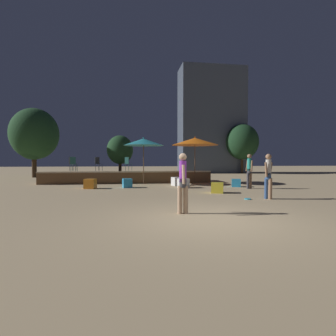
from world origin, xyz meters
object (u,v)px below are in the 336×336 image
at_px(cube_seat_4, 176,181).
at_px(person_0, 183,181).
at_px(patio_umbrella_1, 195,142).
at_px(bistro_chair_1, 72,162).
at_px(patio_umbrella_0, 143,142).
at_px(cube_seat_0, 90,184).
at_px(cube_seat_1, 183,183).
at_px(person_2, 249,170).
at_px(bistro_chair_2, 128,162).
at_px(background_tree_1, 120,150).
at_px(bistro_chair_3, 73,163).
at_px(person_1, 268,175).
at_px(background_tree_0, 34,134).
at_px(frisbee_disc, 248,199).
at_px(cube_seat_5, 127,183).
at_px(background_tree_2, 242,142).
at_px(bistro_chair_0, 98,162).
at_px(background_tree_3, 33,140).
at_px(cube_seat_3, 236,183).
at_px(cube_seat_2, 217,188).

relative_size(cube_seat_4, person_0, 0.35).
height_order(patio_umbrella_1, bistro_chair_1, patio_umbrella_1).
bearing_deg(patio_umbrella_0, bistro_chair_1, 156.28).
xyz_separation_m(cube_seat_0, cube_seat_1, (4.85, -0.31, 0.00)).
distance_m(patio_umbrella_0, patio_umbrella_1, 3.29).
xyz_separation_m(person_2, bistro_chair_2, (-6.23, 5.01, 0.34)).
bearing_deg(background_tree_1, bistro_chair_3, -112.06).
xyz_separation_m(cube_seat_4, person_1, (2.50, -5.67, 0.67)).
bearing_deg(background_tree_0, bistro_chair_1, -53.63).
bearing_deg(bistro_chair_2, patio_umbrella_1, -153.66).
height_order(bistro_chair_2, frisbee_disc, bistro_chair_2).
distance_m(patio_umbrella_0, cube_seat_5, 3.21).
height_order(cube_seat_0, background_tree_2, background_tree_2).
height_order(frisbee_disc, background_tree_1, background_tree_1).
relative_size(cube_seat_1, background_tree_0, 0.11).
distance_m(bistro_chair_0, background_tree_3, 8.88).
distance_m(cube_seat_0, frisbee_disc, 7.95).
distance_m(patio_umbrella_0, cube_seat_3, 6.00).
xyz_separation_m(person_1, bistro_chair_1, (-8.94, 8.98, 0.40)).
distance_m(bistro_chair_3, background_tree_3, 8.28).
xyz_separation_m(person_2, frisbee_disc, (-1.76, -3.54, -0.96)).
bearing_deg(bistro_chair_0, cube_seat_3, -73.43).
bearing_deg(cube_seat_0, bistro_chair_2, 63.56).
xyz_separation_m(patio_umbrella_1, frisbee_disc, (0.22, -7.12, -2.64)).
distance_m(person_1, background_tree_3, 19.92).
relative_size(cube_seat_1, cube_seat_3, 1.00).
relative_size(cube_seat_1, background_tree_3, 0.13).
bearing_deg(person_1, patio_umbrella_0, -0.24).
bearing_deg(bistro_chair_1, cube_seat_1, 164.83).
relative_size(person_1, frisbee_disc, 6.88).
relative_size(cube_seat_4, cube_seat_5, 1.04).
bearing_deg(cube_seat_1, person_0, -101.87).
distance_m(person_0, person_2, 7.40).
height_order(cube_seat_4, bistro_chair_1, bistro_chair_1).
bearing_deg(person_2, frisbee_disc, -133.02).
relative_size(cube_seat_4, bistro_chair_0, 0.64).
xyz_separation_m(cube_seat_0, person_2, (8.12, -1.21, 0.73)).
xyz_separation_m(cube_seat_5, bistro_chair_1, (-3.66, 4.01, 1.08)).
distance_m(patio_umbrella_1, background_tree_0, 14.46).
bearing_deg(patio_umbrella_0, bistro_chair_0, 152.09).
relative_size(cube_seat_1, person_2, 0.35).
bearing_deg(cube_seat_5, bistro_chair_2, 89.97).
bearing_deg(person_0, cube_seat_2, -115.43).
relative_size(cube_seat_5, background_tree_0, 0.09).
height_order(cube_seat_2, person_2, person_2).
relative_size(patio_umbrella_0, background_tree_3, 0.59).
distance_m(cube_seat_0, background_tree_3, 12.01).
bearing_deg(cube_seat_3, cube_seat_5, 176.02).
bearing_deg(patio_umbrella_1, cube_seat_5, -153.18).
bearing_deg(background_tree_1, patio_umbrella_1, -56.52).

